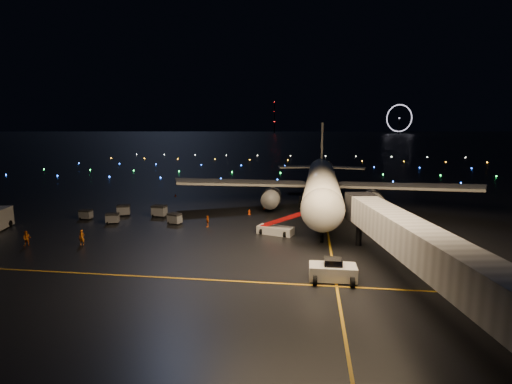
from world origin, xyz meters
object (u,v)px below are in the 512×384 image
baggage_cart_2 (124,210)px  belt_loader (276,222)px  crew_a (82,237)px  baggage_cart_3 (112,218)px  crew_c (208,221)px  pushback_tug (333,269)px  baggage_cart_4 (86,214)px  baggage_cart_0 (159,211)px  airliner (322,165)px  baggage_cart_1 (175,219)px  crew_b (27,238)px

baggage_cart_2 → belt_loader: bearing=-39.9°
crew_a → baggage_cart_3: size_ratio=1.06×
baggage_cart_2 → crew_c: bearing=-42.2°
pushback_tug → baggage_cart_4: pushback_tug is taller
crew_a → baggage_cart_2: 16.61m
baggage_cart_0 → crew_a: bearing=-96.6°
airliner → baggage_cart_3: bearing=-149.9°
pushback_tug → baggage_cart_1: size_ratio=2.34×
airliner → baggage_cart_3: (-31.83, -17.45, -6.86)m
airliner → crew_a: bearing=-135.3°
baggage_cart_1 → baggage_cart_3: 9.54m
belt_loader → baggage_cart_1: (-15.63, 3.71, -0.93)m
crew_a → baggage_cart_2: crew_a is taller
pushback_tug → crew_c: pushback_tug is taller
belt_loader → baggage_cart_2: 27.21m
crew_a → baggage_cart_3: 11.18m
baggage_cart_0 → baggage_cart_3: baggage_cart_0 is taller
pushback_tug → crew_b: (-36.82, 6.18, -0.11)m
pushback_tug → crew_a: size_ratio=2.30×
baggage_cart_4 → crew_a: bearing=-59.1°
pushback_tug → baggage_cart_0: (-26.57, 23.80, -0.13)m
airliner → pushback_tug: airliner is taller
airliner → crew_b: 47.71m
crew_c → baggage_cart_1: 5.55m
crew_c → baggage_cart_4: crew_c is taller
crew_c → baggage_cart_0: (-9.52, 5.57, 0.06)m
airliner → pushback_tug: size_ratio=12.03×
crew_a → pushback_tug: bearing=-20.6°
baggage_cart_3 → pushback_tug: bearing=-45.6°
crew_b → baggage_cart_1: size_ratio=1.00×
crew_b → baggage_cart_0: size_ratio=0.87×
baggage_cart_1 → baggage_cart_2: bearing=176.1°
pushback_tug → crew_b: 37.34m
pushback_tug → crew_b: pushback_tug is taller
crew_c → crew_b: bearing=-80.8°
airliner → baggage_cart_2: airliner is taller
airliner → baggage_cart_2: size_ratio=26.02×
crew_a → baggage_cart_1: (7.85, 11.95, -0.16)m
crew_c → baggage_cart_4: size_ratio=0.99×
baggage_cart_3 → baggage_cart_4: (-5.51, 2.03, -0.02)m
crew_b → airliner: bearing=18.8°
baggage_cart_2 → baggage_cart_3: 5.43m
pushback_tug → crew_c: size_ratio=2.55×
crew_a → baggage_cart_2: bearing=91.7°
airliner → baggage_cart_3: 36.94m
crew_a → baggage_cart_2: size_ratio=0.94×
airliner → crew_a: airliner is taller
crew_a → baggage_cart_4: bearing=111.9°
pushback_tug → baggage_cart_1: pushback_tug is taller
baggage_cart_0 → belt_loader: bearing=-16.0°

